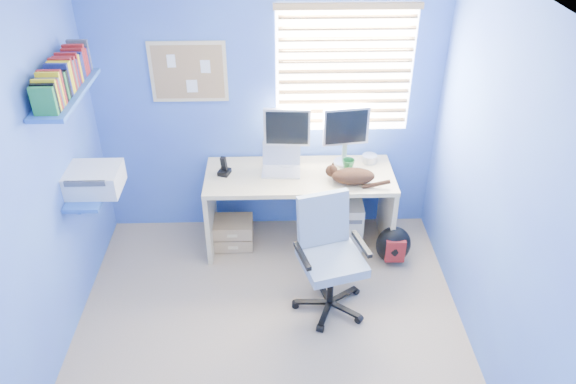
{
  "coord_description": "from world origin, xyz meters",
  "views": [
    {
      "loc": [
        0.05,
        -2.89,
        3.23
      ],
      "look_at": [
        0.15,
        0.65,
        0.95
      ],
      "focal_mm": 35.0,
      "sensor_mm": 36.0,
      "label": 1
    }
  ],
  "objects_px": {
    "desk": "(299,210)",
    "tower_pc": "(350,219)",
    "laptop": "(281,161)",
    "office_chair": "(329,270)",
    "cat": "(353,176)"
  },
  "relations": [
    {
      "from": "desk",
      "to": "tower_pc",
      "type": "bearing_deg",
      "value": 4.31
    },
    {
      "from": "laptop",
      "to": "office_chair",
      "type": "distance_m",
      "value": 1.05
    },
    {
      "from": "laptop",
      "to": "cat",
      "type": "distance_m",
      "value": 0.63
    },
    {
      "from": "laptop",
      "to": "tower_pc",
      "type": "distance_m",
      "value": 0.89
    },
    {
      "from": "desk",
      "to": "tower_pc",
      "type": "relative_size",
      "value": 3.62
    },
    {
      "from": "cat",
      "to": "desk",
      "type": "bearing_deg",
      "value": -175.17
    },
    {
      "from": "office_chair",
      "to": "laptop",
      "type": "bearing_deg",
      "value": 112.63
    },
    {
      "from": "desk",
      "to": "cat",
      "type": "relative_size",
      "value": 4.49
    },
    {
      "from": "office_chair",
      "to": "desk",
      "type": "bearing_deg",
      "value": 103.66
    },
    {
      "from": "tower_pc",
      "to": "office_chair",
      "type": "bearing_deg",
      "value": -106.94
    },
    {
      "from": "cat",
      "to": "tower_pc",
      "type": "relative_size",
      "value": 0.81
    },
    {
      "from": "tower_pc",
      "to": "laptop",
      "type": "bearing_deg",
      "value": -179.36
    },
    {
      "from": "desk",
      "to": "office_chair",
      "type": "distance_m",
      "value": 0.83
    },
    {
      "from": "tower_pc",
      "to": "cat",
      "type": "bearing_deg",
      "value": -98.76
    },
    {
      "from": "laptop",
      "to": "office_chair",
      "type": "relative_size",
      "value": 0.35
    }
  ]
}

